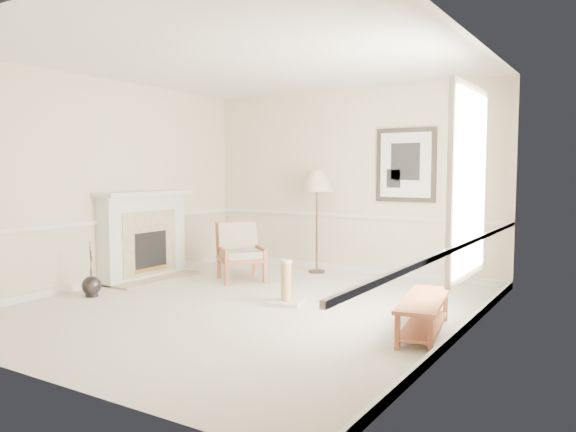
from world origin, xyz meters
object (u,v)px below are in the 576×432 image
object	(u,v)px
floor_vase	(92,286)
bench	(424,310)
armchair	(240,249)
scratching_post	(286,290)
floor_lamp	(317,184)

from	to	relation	value
floor_vase	bench	size ratio (longest dim) A/B	0.55
armchair	scratching_post	xyz separation A→B (m)	(1.42, -0.97, -0.28)
bench	scratching_post	world-z (taller)	scratching_post
scratching_post	floor_lamp	bearing A→B (deg)	109.19
armchair	floor_vase	bearing A→B (deg)	-166.25
bench	scratching_post	distance (m)	1.85
floor_vase	bench	xyz separation A→B (m)	(4.17, 0.63, 0.11)
floor_vase	floor_lamp	world-z (taller)	floor_lamp
floor_lamp	bench	distance (m)	3.68
floor_vase	scratching_post	bearing A→B (deg)	22.23
scratching_post	armchair	bearing A→B (deg)	145.59
bench	floor_lamp	bearing A→B (deg)	136.56
armchair	bench	size ratio (longest dim) A/B	0.70
floor_lamp	bench	size ratio (longest dim) A/B	1.22
floor_vase	armchair	xyz separation A→B (m)	(0.93, 1.94, 0.32)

